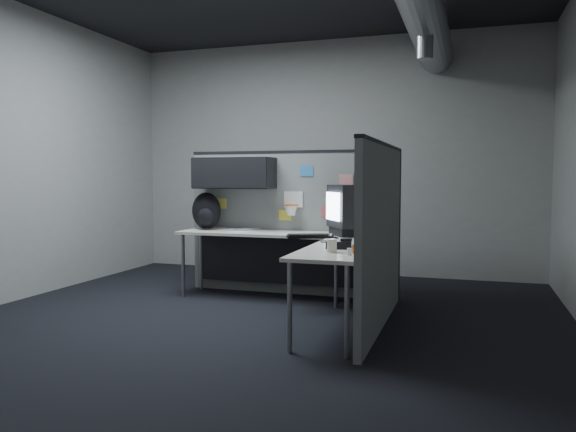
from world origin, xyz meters
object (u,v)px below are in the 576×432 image
(desk, at_px, (295,247))
(monitor, at_px, (355,209))
(backpack, at_px, (206,211))
(phone, at_px, (338,243))
(keyboard, at_px, (310,236))

(desk, xyz_separation_m, monitor, (0.57, 0.23, 0.39))
(desk, bearing_deg, backpack, 162.30)
(monitor, height_order, phone, monitor)
(desk, relative_size, backpack, 5.44)
(keyboard, xyz_separation_m, backpack, (-1.38, 0.51, 0.19))
(desk, height_order, backpack, backpack)
(desk, distance_m, phone, 1.04)
(keyboard, distance_m, phone, 0.81)
(desk, height_order, keyboard, keyboard)
(keyboard, distance_m, backpack, 1.49)
(monitor, height_order, backpack, monitor)
(monitor, relative_size, phone, 2.37)
(monitor, bearing_deg, desk, -147.01)
(monitor, xyz_separation_m, keyboard, (-0.38, -0.36, -0.25))
(desk, xyz_separation_m, keyboard, (0.19, -0.13, 0.14))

